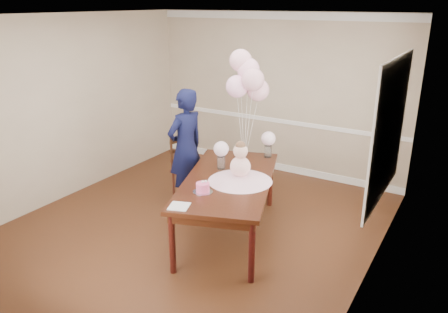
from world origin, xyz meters
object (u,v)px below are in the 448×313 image
dining_chair_seat (188,171)px  birthday_cake (203,187)px  dining_table_top (228,180)px  woman (186,148)px

dining_chair_seat → birthday_cake: bearing=-36.7°
dining_table_top → woman: size_ratio=1.21×
birthday_cake → woman: 1.40m
woman → dining_chair_seat: bearing=-137.7°
dining_table_top → woman: bearing=133.9°
dining_table_top → dining_chair_seat: bearing=128.3°
dining_table_top → woman: woman is taller
birthday_cake → woman: woman is taller
woman → birthday_cake: bearing=56.1°
birthday_cake → woman: size_ratio=0.09×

